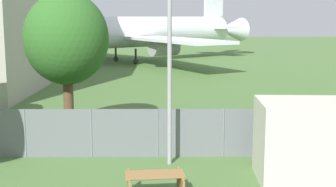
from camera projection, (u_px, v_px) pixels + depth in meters
perimeter_fence at (158, 133)px, 17.99m from camera, size 56.07×0.07×1.90m
airplane at (116, 33)px, 54.12m from camera, size 35.25×29.59×10.84m
portable_cabin at (332, 142)px, 15.29m from camera, size 4.92×2.77×2.67m
picnic_bench_near_cabin at (155, 183)px, 13.96m from camera, size 1.88×1.57×0.76m
tree_near_hangar at (66, 39)px, 20.78m from camera, size 3.76×3.76×6.49m
light_mast at (170, 27)px, 16.47m from camera, size 0.44×0.44×8.29m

